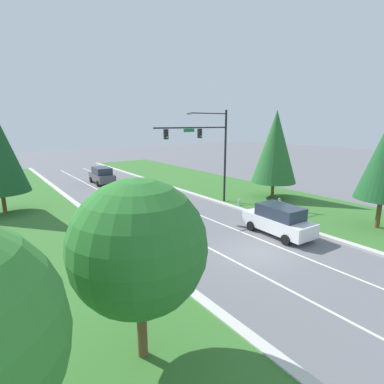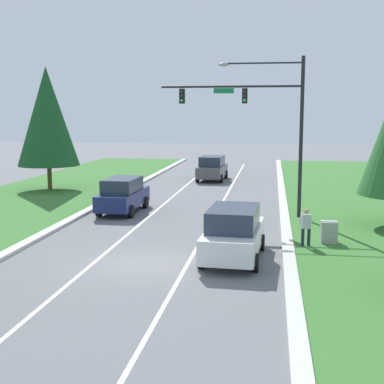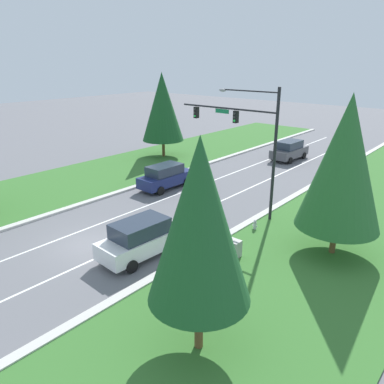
# 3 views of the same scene
# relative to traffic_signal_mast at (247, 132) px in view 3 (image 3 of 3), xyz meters

# --- Properties ---
(ground_plane) EXTENTS (160.00, 160.00, 0.00)m
(ground_plane) POSITION_rel_traffic_signal_mast_xyz_m (-4.33, -10.00, -5.73)
(ground_plane) COLOR slate
(curb_strip_right) EXTENTS (0.50, 90.00, 0.15)m
(curb_strip_right) POSITION_rel_traffic_signal_mast_xyz_m (1.32, -10.00, -5.65)
(curb_strip_right) COLOR beige
(curb_strip_right) RESTS_ON ground_plane
(curb_strip_left) EXTENTS (0.50, 90.00, 0.15)m
(curb_strip_left) POSITION_rel_traffic_signal_mast_xyz_m (-9.98, -10.00, -5.65)
(curb_strip_left) COLOR beige
(curb_strip_left) RESTS_ON ground_plane
(grass_verge_right) EXTENTS (10.00, 90.00, 0.08)m
(grass_verge_right) POSITION_rel_traffic_signal_mast_xyz_m (6.57, -10.00, -5.69)
(grass_verge_right) COLOR #38702D
(grass_verge_right) RESTS_ON ground_plane
(grass_verge_left) EXTENTS (10.00, 90.00, 0.08)m
(grass_verge_left) POSITION_rel_traffic_signal_mast_xyz_m (-15.23, -10.00, -5.69)
(grass_verge_left) COLOR #38702D
(grass_verge_left) RESTS_ON ground_plane
(lane_stripe_inner_left) EXTENTS (0.14, 81.00, 0.01)m
(lane_stripe_inner_left) POSITION_rel_traffic_signal_mast_xyz_m (-6.13, -10.00, -5.72)
(lane_stripe_inner_left) COLOR white
(lane_stripe_inner_left) RESTS_ON ground_plane
(lane_stripe_inner_right) EXTENTS (0.14, 81.00, 0.01)m
(lane_stripe_inner_right) POSITION_rel_traffic_signal_mast_xyz_m (-2.53, -10.00, -5.72)
(lane_stripe_inner_right) COLOR white
(lane_stripe_inner_right) RESTS_ON ground_plane
(traffic_signal_mast) EXTENTS (7.70, 0.41, 8.67)m
(traffic_signal_mast) POSITION_rel_traffic_signal_mast_xyz_m (0.00, 0.00, 0.00)
(traffic_signal_mast) COLOR black
(traffic_signal_mast) RESTS_ON ground_plane
(white_suv) EXTENTS (2.41, 5.11, 2.08)m
(white_suv) POSITION_rel_traffic_signal_mast_xyz_m (-0.86, -8.81, -4.67)
(white_suv) COLOR white
(white_suv) RESTS_ON ground_plane
(navy_suv) EXTENTS (2.18, 4.99, 2.01)m
(navy_suv) POSITION_rel_traffic_signal_mast_xyz_m (-7.90, 0.27, -4.69)
(navy_suv) COLOR navy
(navy_suv) RESTS_ON ground_plane
(graphite_suv) EXTENTS (2.39, 4.96, 2.08)m
(graphite_suv) POSITION_rel_traffic_signal_mast_xyz_m (-4.45, 15.69, -4.66)
(graphite_suv) COLOR #4C4C51
(graphite_suv) RESTS_ON ground_plane
(utility_cabinet) EXTENTS (0.70, 0.60, 1.02)m
(utility_cabinet) POSITION_rel_traffic_signal_mast_xyz_m (3.11, -5.77, -5.22)
(utility_cabinet) COLOR #9E9E99
(utility_cabinet) RESTS_ON ground_plane
(pedestrian) EXTENTS (0.41, 0.27, 1.69)m
(pedestrian) POSITION_rel_traffic_signal_mast_xyz_m (2.07, -6.51, -4.79)
(pedestrian) COLOR #232842
(pedestrian) RESTS_ON ground_plane
(fire_hydrant) EXTENTS (0.34, 0.20, 0.70)m
(fire_hydrant) POSITION_rel_traffic_signal_mast_xyz_m (2.15, -2.01, -5.38)
(fire_hydrant) COLOR #B7B7BC
(fire_hydrant) RESTS_ON ground_plane
(conifer_near_right_tree) EXTENTS (4.41, 4.41, 8.73)m
(conifer_near_right_tree) POSITION_rel_traffic_signal_mast_xyz_m (7.02, -1.83, -0.52)
(conifer_near_right_tree) COLOR brown
(conifer_near_right_tree) RESTS_ON ground_plane
(conifer_far_right_tree) EXTENTS (3.64, 3.64, 8.05)m
(conifer_far_right_tree) POSITION_rel_traffic_signal_mast_xyz_m (5.98, -12.24, -0.60)
(conifer_far_right_tree) COLOR brown
(conifer_far_right_tree) RESTS_ON ground_plane
(conifer_mid_left_tree) EXTENTS (4.46, 4.46, 9.02)m
(conifer_mid_left_tree) POSITION_rel_traffic_signal_mast_xyz_m (-15.63, 7.87, -0.28)
(conifer_mid_left_tree) COLOR brown
(conifer_mid_left_tree) RESTS_ON ground_plane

